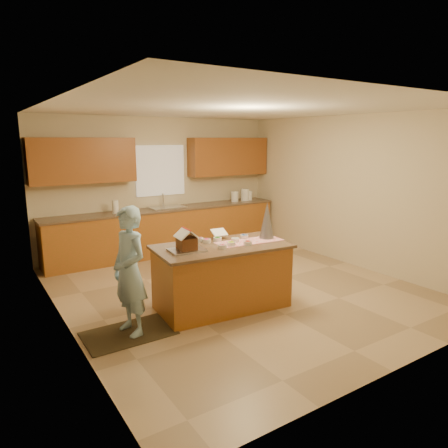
# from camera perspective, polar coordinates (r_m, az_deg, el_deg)

# --- Properties ---
(floor) EXTENTS (5.50, 5.50, 0.00)m
(floor) POSITION_cam_1_polar(r_m,az_deg,el_deg) (6.41, 1.74, -9.00)
(floor) COLOR tan
(floor) RESTS_ON ground
(ceiling) EXTENTS (5.50, 5.50, 0.00)m
(ceiling) POSITION_cam_1_polar(r_m,az_deg,el_deg) (6.01, 1.91, 15.85)
(ceiling) COLOR silver
(ceiling) RESTS_ON floor
(wall_back) EXTENTS (5.50, 5.50, 0.00)m
(wall_back) POSITION_cam_1_polar(r_m,az_deg,el_deg) (8.45, -8.91, 5.37)
(wall_back) COLOR beige
(wall_back) RESTS_ON floor
(wall_front) EXTENTS (5.50, 5.50, 0.00)m
(wall_front) POSITION_cam_1_polar(r_m,az_deg,el_deg) (4.16, 24.00, -2.08)
(wall_front) COLOR beige
(wall_front) RESTS_ON floor
(wall_left) EXTENTS (5.50, 5.50, 0.00)m
(wall_left) POSITION_cam_1_polar(r_m,az_deg,el_deg) (5.09, -21.97, 0.47)
(wall_left) COLOR beige
(wall_left) RESTS_ON floor
(wall_right) EXTENTS (5.50, 5.50, 0.00)m
(wall_right) POSITION_cam_1_polar(r_m,az_deg,el_deg) (7.75, 17.23, 4.42)
(wall_right) COLOR beige
(wall_right) RESTS_ON floor
(stone_accent) EXTENTS (0.00, 2.50, 2.50)m
(stone_accent) POSITION_cam_1_polar(r_m,az_deg,el_deg) (4.35, -19.53, -2.51)
(stone_accent) COLOR gray
(stone_accent) RESTS_ON wall_left
(window_curtain) EXTENTS (1.05, 0.03, 1.00)m
(window_curtain) POSITION_cam_1_polar(r_m,az_deg,el_deg) (8.39, -8.89, 7.38)
(window_curtain) COLOR white
(window_curtain) RESTS_ON wall_back
(back_counter_base) EXTENTS (4.80, 0.60, 0.88)m
(back_counter_base) POSITION_cam_1_polar(r_m,az_deg,el_deg) (8.33, -7.87, -1.05)
(back_counter_base) COLOR #A44D22
(back_counter_base) RESTS_ON floor
(back_counter_top) EXTENTS (4.85, 0.63, 0.04)m
(back_counter_top) POSITION_cam_1_polar(r_m,az_deg,el_deg) (8.24, -7.96, 2.07)
(back_counter_top) COLOR brown
(back_counter_top) RESTS_ON back_counter_base
(upper_cabinet_left) EXTENTS (1.85, 0.35, 0.80)m
(upper_cabinet_left) POSITION_cam_1_polar(r_m,az_deg,el_deg) (7.73, -19.13, 8.37)
(upper_cabinet_left) COLOR brown
(upper_cabinet_left) RESTS_ON wall_back
(upper_cabinet_right) EXTENTS (1.85, 0.35, 0.80)m
(upper_cabinet_right) POSITION_cam_1_polar(r_m,az_deg,el_deg) (9.00, 0.61, 9.40)
(upper_cabinet_right) COLOR brown
(upper_cabinet_right) RESTS_ON wall_back
(sink) EXTENTS (0.70, 0.45, 0.12)m
(sink) POSITION_cam_1_polar(r_m,az_deg,el_deg) (8.24, -7.96, 2.01)
(sink) COLOR silver
(sink) RESTS_ON back_counter_top
(faucet) EXTENTS (0.03, 0.03, 0.28)m
(faucet) POSITION_cam_1_polar(r_m,az_deg,el_deg) (8.38, -8.51, 3.32)
(faucet) COLOR silver
(faucet) RESTS_ON back_counter_top
(island_base) EXTENTS (1.79, 1.02, 0.84)m
(island_base) POSITION_cam_1_polar(r_m,az_deg,el_deg) (5.60, -0.30, -7.53)
(island_base) COLOR #A44D22
(island_base) RESTS_ON floor
(island_top) EXTENTS (1.88, 1.10, 0.04)m
(island_top) POSITION_cam_1_polar(r_m,az_deg,el_deg) (5.47, -0.31, -3.17)
(island_top) COLOR brown
(island_top) RESTS_ON island_base
(table_runner) EXTENTS (0.98, 0.43, 0.01)m
(table_runner) POSITION_cam_1_polar(r_m,az_deg,el_deg) (5.67, 3.56, -2.43)
(table_runner) COLOR #B70D1C
(table_runner) RESTS_ON island_top
(baking_tray) EXTENTS (0.47, 0.37, 0.02)m
(baking_tray) POSITION_cam_1_polar(r_m,az_deg,el_deg) (5.21, -5.23, -3.64)
(baking_tray) COLOR silver
(baking_tray) RESTS_ON island_top
(cookbook) EXTENTS (0.22, 0.18, 0.09)m
(cookbook) POSITION_cam_1_polar(r_m,az_deg,el_deg) (5.82, -0.69, -1.19)
(cookbook) COLOR white
(cookbook) RESTS_ON island_top
(tinsel_tree) EXTENTS (0.23, 0.23, 0.53)m
(tinsel_tree) POSITION_cam_1_polar(r_m,az_deg,el_deg) (5.82, 6.02, 0.51)
(tinsel_tree) COLOR #A3A5AF
(tinsel_tree) RESTS_ON island_top
(rug) EXTENTS (1.03, 0.67, 0.01)m
(rug) POSITION_cam_1_polar(r_m,az_deg,el_deg) (5.15, -13.19, -14.64)
(rug) COLOR black
(rug) RESTS_ON floor
(boy) EXTENTS (0.46, 0.61, 1.52)m
(boy) POSITION_cam_1_polar(r_m,az_deg,el_deg) (4.88, -13.06, -6.42)
(boy) COLOR #A5D3EB
(boy) RESTS_ON rug
(canister_a) EXTENTS (0.16, 0.16, 0.22)m
(canister_a) POSITION_cam_1_polar(r_m,az_deg,el_deg) (9.03, 1.51, 3.87)
(canister_a) COLOR white
(canister_a) RESTS_ON back_counter_top
(canister_b) EXTENTS (0.18, 0.18, 0.26)m
(canister_b) POSITION_cam_1_polar(r_m,az_deg,el_deg) (9.18, 2.95, 4.12)
(canister_b) COLOR white
(canister_b) RESTS_ON back_counter_top
(canister_c) EXTENTS (0.14, 0.14, 0.20)m
(canister_c) POSITION_cam_1_polar(r_m,az_deg,el_deg) (9.26, 3.54, 3.99)
(canister_c) COLOR white
(canister_c) RESTS_ON back_counter_top
(paper_towel) EXTENTS (0.11, 0.11, 0.24)m
(paper_towel) POSITION_cam_1_polar(r_m,az_deg,el_deg) (7.84, -14.94, 2.35)
(paper_towel) COLOR white
(paper_towel) RESTS_ON back_counter_top
(gingerbread_house) EXTENTS (0.29, 0.29, 0.27)m
(gingerbread_house) POSITION_cam_1_polar(r_m,az_deg,el_deg) (5.18, -5.25, -2.44)
(gingerbread_house) COLOR #592817
(gingerbread_house) RESTS_ON baking_tray
(candy_bowls) EXTENTS (0.74, 0.63, 0.05)m
(candy_bowls) POSITION_cam_1_polar(r_m,az_deg,el_deg) (5.57, 0.21, -2.41)
(candy_bowls) COLOR #A5377E
(candy_bowls) RESTS_ON island_top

